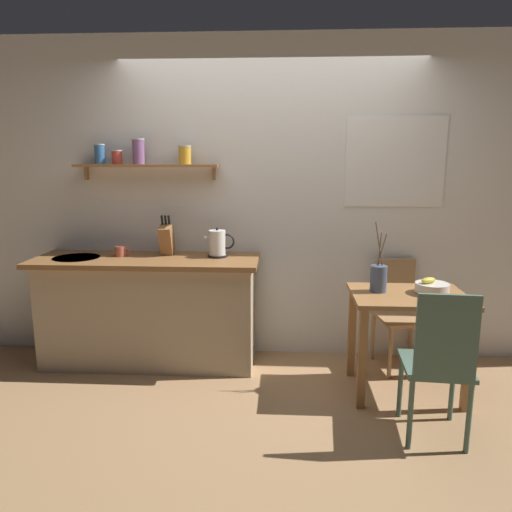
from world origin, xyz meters
The scene contains 12 objects.
ground_plane centered at (0.00, 0.00, 0.00)m, with size 14.00×14.00×0.00m, color #A87F56.
back_wall centered at (0.20, 0.65, 1.35)m, with size 6.80×0.11×2.70m.
kitchen_counter centered at (-1.00, 0.32, 0.46)m, with size 1.83×0.63×0.91m.
wall_shelf centered at (-1.04, 0.49, 1.70)m, with size 1.19×0.20×0.34m.
dining_table centered at (1.02, -0.09, 0.60)m, with size 0.82×0.62×0.76m.
dining_chair_near centered at (1.05, -0.74, 0.53)m, with size 0.42×0.46×0.97m.
dining_chair_far centered at (1.08, 0.42, 0.49)m, with size 0.47×0.50×0.88m.
fruit_bowl centered at (1.18, -0.07, 0.80)m, with size 0.24×0.24×0.12m.
twig_vase centered at (0.81, -0.04, 0.86)m, with size 0.12×0.12×0.51m.
electric_kettle centered at (-0.42, 0.37, 1.02)m, with size 0.25×0.16×0.24m.
knife_block centered at (-0.85, 0.42, 1.05)m, with size 0.10×0.18×0.34m.
coffee_mug_by_sink centered at (-1.22, 0.35, 0.96)m, with size 0.13×0.09×0.09m.
Camera 1 is at (0.12, -3.49, 1.72)m, focal length 33.92 mm.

